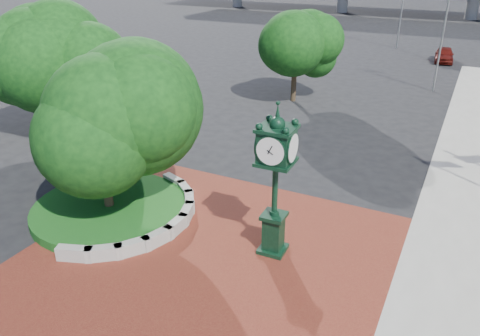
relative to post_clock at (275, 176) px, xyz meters
name	(u,v)px	position (x,y,z in m)	size (l,w,h in m)	color
ground	(218,245)	(-1.91, -0.54, -2.98)	(200.00, 200.00, 0.00)	black
plaza	(204,259)	(-1.91, -1.54, -2.96)	(12.00, 12.00, 0.04)	maroon
planter_wall	(156,221)	(-4.62, -0.54, -2.71)	(2.96, 6.77, 0.54)	#9E9B93
grass_bed	(110,209)	(-6.91, -0.54, -2.78)	(6.10, 6.10, 0.40)	#154A17
tree_planter	(99,127)	(-6.91, -0.54, 0.74)	(5.20, 5.20, 6.33)	#38281C
tree_northwest	(47,67)	(-14.91, 4.46, 1.14)	(5.60, 5.60, 6.93)	#38281C
tree_street	(295,54)	(-5.91, 17.46, 0.25)	(4.40, 4.40, 5.45)	#38281C
post_clock	(275,176)	(0.00, 0.00, 0.00)	(1.18, 1.18, 5.43)	black
parked_car	(444,55)	(2.34, 35.67, -2.30)	(1.62, 4.02, 1.37)	#5C120D
street_lamp_near	(448,22)	(2.85, 24.58, 2.02)	(1.92, 0.26, 8.53)	slate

